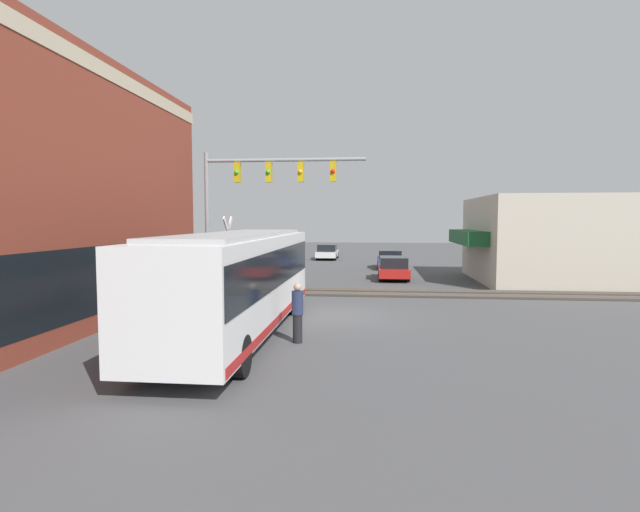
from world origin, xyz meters
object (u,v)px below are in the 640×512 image
(city_bus, at_px, (239,279))
(parked_car_blue, at_px, (390,260))
(crossing_signal, at_px, (228,248))
(pedestrian_at_crossing, at_px, (257,277))
(pedestrian_near_bus, at_px, (298,312))
(parked_car_red, at_px, (393,269))
(parked_car_white, at_px, (327,252))

(city_bus, distance_m, parked_car_blue, 22.97)
(city_bus, distance_m, crossing_signal, 8.15)
(city_bus, xyz_separation_m, crossing_signal, (7.70, 2.63, 0.50))
(crossing_signal, xyz_separation_m, parked_car_blue, (14.60, -8.03, -1.65))
(pedestrian_at_crossing, distance_m, pedestrian_near_bus, 9.01)
(parked_car_red, height_order, pedestrian_near_bus, pedestrian_near_bus)
(crossing_signal, relative_size, pedestrian_at_crossing, 2.11)
(crossing_signal, relative_size, parked_car_blue, 0.90)
(crossing_signal, bearing_deg, pedestrian_at_crossing, -88.93)
(parked_car_blue, height_order, parked_car_white, parked_car_white)
(pedestrian_at_crossing, bearing_deg, pedestrian_near_bus, -159.14)
(parked_car_red, height_order, parked_car_blue, parked_car_red)
(pedestrian_near_bus, bearing_deg, city_bus, 70.32)
(city_bus, xyz_separation_m, parked_car_white, (30.24, -0.00, -1.15))
(city_bus, distance_m, parked_car_white, 30.26)
(city_bus, relative_size, parked_car_blue, 2.76)
(parked_car_red, distance_m, parked_car_blue, 6.87)
(parked_car_white, bearing_deg, city_bus, 180.00)
(crossing_signal, relative_size, parked_car_red, 0.90)
(city_bus, bearing_deg, crossing_signal, 18.88)
(pedestrian_near_bus, bearing_deg, crossing_signal, 28.62)
(parked_car_white, xyz_separation_m, pedestrian_near_bus, (-30.94, -1.95, 0.27))
(crossing_signal, bearing_deg, city_bus, -161.12)
(pedestrian_at_crossing, bearing_deg, city_bus, -170.74)
(parked_car_blue, bearing_deg, crossing_signal, 151.18)
(pedestrian_at_crossing, xyz_separation_m, pedestrian_near_bus, (-8.42, -3.21, -0.01))
(parked_car_red, bearing_deg, parked_car_blue, 0.00)
(parked_car_red, xyz_separation_m, pedestrian_at_crossing, (-7.70, 6.66, 0.28))
(city_bus, relative_size, parked_car_red, 2.77)
(crossing_signal, xyz_separation_m, parked_car_white, (22.54, -2.63, -1.65))
(parked_car_blue, xyz_separation_m, pedestrian_near_bus, (-23.00, 3.45, 0.27))
(crossing_signal, bearing_deg, parked_car_red, -46.11)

